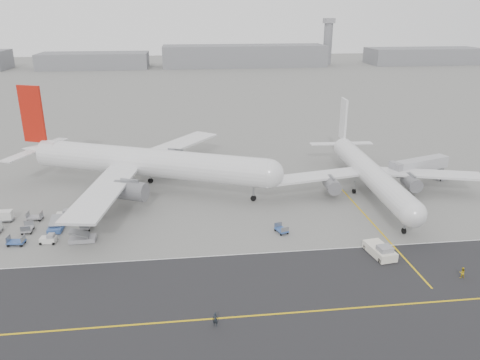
{
  "coord_description": "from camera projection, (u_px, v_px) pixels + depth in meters",
  "views": [
    {
      "loc": [
        -3.12,
        -66.77,
        36.11
      ],
      "look_at": [
        6.59,
        12.0,
        7.28
      ],
      "focal_mm": 35.0,
      "sensor_mm": 36.0,
      "label": 1
    }
  ],
  "objects": [
    {
      "name": "ground",
      "position": [
        208.0,
        250.0,
        74.97
      ],
      "size": [
        700.0,
        700.0,
        0.0
      ],
      "primitive_type": "plane",
      "color": "gray",
      "rests_on": "ground"
    },
    {
      "name": "taxiway",
      "position": [
        257.0,
        315.0,
        58.77
      ],
      "size": [
        220.0,
        59.0,
        0.03
      ],
      "color": "#28282B",
      "rests_on": "ground"
    },
    {
      "name": "horizon_buildings",
      "position": [
        230.0,
        66.0,
        320.97
      ],
      "size": [
        520.0,
        28.0,
        28.0
      ],
      "primitive_type": null,
      "color": "gray",
      "rests_on": "ground"
    },
    {
      "name": "control_tower",
      "position": [
        328.0,
        41.0,
        328.13
      ],
      "size": [
        7.0,
        7.0,
        31.25
      ],
      "color": "gray",
      "rests_on": "ground"
    },
    {
      "name": "airliner_a",
      "position": [
        143.0,
        162.0,
        98.54
      ],
      "size": [
        57.61,
        56.34,
        21.01
      ],
      "rotation": [
        0.0,
        0.0,
        1.16
      ],
      "color": "white",
      "rests_on": "ground"
    },
    {
      "name": "airliner_b",
      "position": [
        369.0,
        172.0,
        96.47
      ],
      "size": [
        46.65,
        47.24,
        16.28
      ],
      "rotation": [
        0.0,
        0.0,
        -0.04
      ],
      "color": "white",
      "rests_on": "ground"
    },
    {
      "name": "pushback_tug",
      "position": [
        380.0,
        251.0,
        72.81
      ],
      "size": [
        3.65,
        7.82,
        2.2
      ],
      "rotation": [
        0.0,
        0.0,
        0.15
      ],
      "color": "silver",
      "rests_on": "ground"
    },
    {
      "name": "jet_bridge",
      "position": [
        420.0,
        166.0,
        102.2
      ],
      "size": [
        15.63,
        7.82,
        5.9
      ],
      "rotation": [
        0.0,
        0.0,
        0.33
      ],
      "color": "gray",
      "rests_on": "ground"
    },
    {
      "name": "gse_cluster",
      "position": [
        43.0,
        231.0,
        81.47
      ],
      "size": [
        24.16,
        18.89,
        2.09
      ],
      "primitive_type": null,
      "rotation": [
        0.0,
        0.0,
        -0.06
      ],
      "color": "#9A9A9F",
      "rests_on": "ground"
    },
    {
      "name": "stray_dolly",
      "position": [
        281.0,
        233.0,
        80.72
      ],
      "size": [
        2.29,
        2.88,
        1.55
      ],
      "primitive_type": null,
      "rotation": [
        0.0,
        0.0,
        0.33
      ],
      "color": "silver",
      "rests_on": "ground"
    },
    {
      "name": "ground_crew_a",
      "position": [
        215.0,
        319.0,
        56.52
      ],
      "size": [
        0.8,
        0.66,
        1.87
      ],
      "primitive_type": "imported",
      "rotation": [
        0.0,
        0.0,
        -0.36
      ],
      "color": "black",
      "rests_on": "ground"
    },
    {
      "name": "ground_crew_b",
      "position": [
        462.0,
        273.0,
        66.84
      ],
      "size": [
        0.9,
        0.76,
        1.66
      ],
      "primitive_type": "imported",
      "rotation": [
        0.0,
        0.0,
        2.97
      ],
      "color": "gold",
      "rests_on": "ground"
    }
  ]
}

